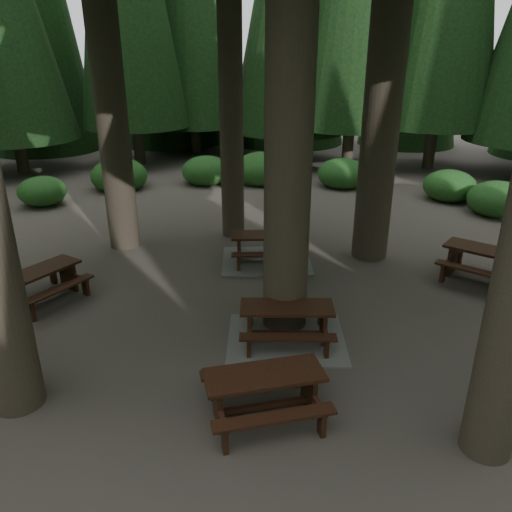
% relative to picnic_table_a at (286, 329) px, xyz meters
% --- Properties ---
extents(ground, '(80.00, 80.00, 0.00)m').
position_rel_picnic_table_a_xyz_m(ground, '(-0.93, 0.40, -0.24)').
color(ground, '#4D463F').
rests_on(ground, ground).
extents(picnic_table_a, '(2.47, 2.18, 0.73)m').
position_rel_picnic_table_a_xyz_m(picnic_table_a, '(0.00, 0.00, 0.00)').
color(picnic_table_a, gray).
rests_on(picnic_table_a, ground).
extents(picnic_table_b, '(1.86, 2.05, 0.73)m').
position_rel_picnic_table_a_xyz_m(picnic_table_b, '(-5.37, 0.47, 0.24)').
color(picnic_table_b, black).
rests_on(picnic_table_b, ground).
extents(picnic_table_c, '(2.59, 2.30, 0.75)m').
position_rel_picnic_table_a_xyz_m(picnic_table_c, '(-1.09, 3.58, 0.01)').
color(picnic_table_c, gray).
rests_on(picnic_table_c, ground).
extents(picnic_table_d, '(2.31, 2.14, 0.80)m').
position_rel_picnic_table_a_xyz_m(picnic_table_d, '(4.08, 3.54, 0.29)').
color(picnic_table_d, black).
rests_on(picnic_table_d, ground).
extents(picnic_table_e, '(2.15, 1.99, 0.75)m').
position_rel_picnic_table_a_xyz_m(picnic_table_e, '(0.00, -2.09, 0.25)').
color(picnic_table_e, black).
rests_on(picnic_table_e, ground).
extents(shrub_ring, '(23.86, 24.64, 1.49)m').
position_rel_picnic_table_a_xyz_m(shrub_ring, '(-0.23, 1.15, 0.16)').
color(shrub_ring, '#216021').
rests_on(shrub_ring, ground).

